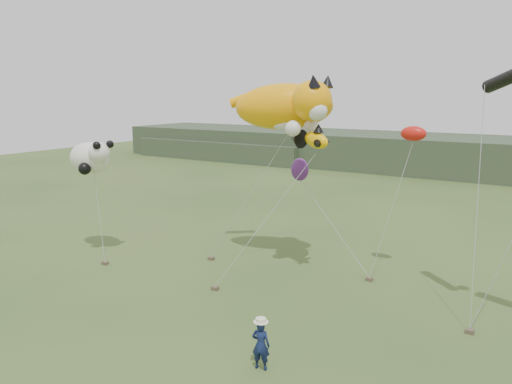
% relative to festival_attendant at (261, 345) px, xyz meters
% --- Properties ---
extents(ground, '(120.00, 120.00, 0.00)m').
position_rel_festival_attendant_xyz_m(ground, '(-2.11, 1.17, -0.83)').
color(ground, '#385123').
rests_on(ground, ground).
extents(headland, '(90.00, 13.00, 4.00)m').
position_rel_festival_attendant_xyz_m(headland, '(-5.22, 45.86, 1.09)').
color(headland, '#2D3D28').
rests_on(headland, ground).
extents(festival_attendant, '(0.68, 0.51, 1.66)m').
position_rel_festival_attendant_xyz_m(festival_attendant, '(0.00, 0.00, 0.00)').
color(festival_attendant, '#121D45').
rests_on(festival_attendant, ground).
extents(sandbag_anchors, '(17.77, 5.38, 0.16)m').
position_rel_festival_attendant_xyz_m(sandbag_anchors, '(-3.93, 6.40, -0.75)').
color(sandbag_anchors, brown).
rests_on(sandbag_anchors, ground).
extents(cat_kite, '(6.71, 3.83, 2.86)m').
position_rel_festival_attendant_xyz_m(cat_kite, '(-4.11, 9.27, 7.33)').
color(cat_kite, '#FFA105').
rests_on(cat_kite, ground).
extents(fish_kite, '(2.47, 1.61, 1.23)m').
position_rel_festival_attendant_xyz_m(fish_kite, '(-2.49, 8.26, 5.88)').
color(fish_kite, '#FFB703').
rests_on(fish_kite, ground).
extents(panda_kite, '(2.97, 1.92, 1.85)m').
position_rel_festival_attendant_xyz_m(panda_kite, '(-14.05, 5.28, 4.57)').
color(panda_kite, white).
rests_on(panda_kite, ground).
extents(misc_kites, '(7.48, 1.57, 3.31)m').
position_rel_festival_attendant_xyz_m(misc_kites, '(-2.37, 11.61, 4.69)').
color(misc_kites, red).
rests_on(misc_kites, ground).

